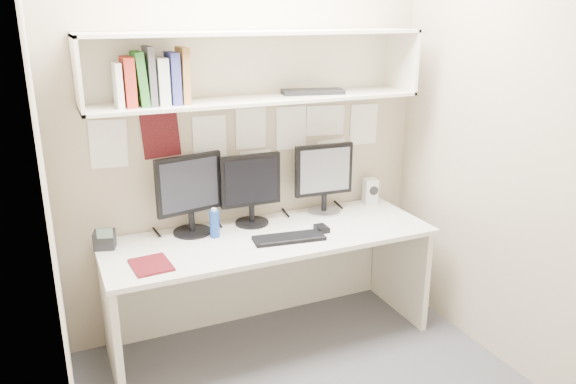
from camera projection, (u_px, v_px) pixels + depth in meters
name	position (u px, v px, depth m)	size (l,w,h in m)	color
wall_back	(248.00, 132.00, 3.55)	(2.40, 0.02, 2.60)	tan
wall_front	(459.00, 248.00, 1.81)	(2.40, 0.02, 2.60)	tan
wall_left	(48.00, 204.00, 2.22)	(0.02, 2.00, 2.60)	tan
wall_right	(510.00, 147.00, 3.14)	(0.02, 2.00, 2.60)	tan
desk	(270.00, 288.00, 3.53)	(2.00, 0.70, 0.73)	silver
overhead_hutch	(254.00, 66.00, 3.30)	(2.00, 0.38, 0.40)	silver
pinned_papers	(248.00, 139.00, 3.56)	(1.92, 0.01, 0.48)	white
monitor_left	(190.00, 192.00, 3.36)	(0.42, 0.23, 0.49)	black
monitor_center	(251.00, 186.00, 3.52)	(0.39, 0.21, 0.45)	black
monitor_right	(324.00, 176.00, 3.72)	(0.40, 0.22, 0.47)	#A5A5AA
keyboard	(289.00, 238.00, 3.33)	(0.42, 0.15, 0.02)	black
mouse	(322.00, 229.00, 3.46)	(0.07, 0.11, 0.03)	black
speaker	(370.00, 191.00, 3.94)	(0.10, 0.11, 0.18)	beige
blue_bottle	(214.00, 223.00, 3.35)	(0.06, 0.06, 0.18)	navy
maroon_notebook	(151.00, 265.00, 2.99)	(0.20, 0.24, 0.01)	#510E14
desk_phone	(105.00, 239.00, 3.20)	(0.14, 0.13, 0.14)	black
book_stack	(152.00, 79.00, 3.02)	(0.39, 0.19, 0.31)	white
hutch_tray	(313.00, 92.00, 3.45)	(0.38, 0.14, 0.03)	black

